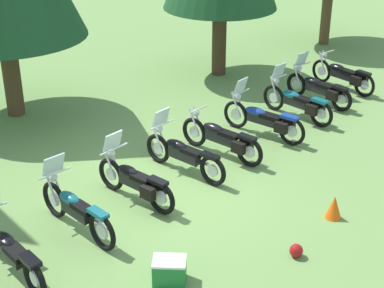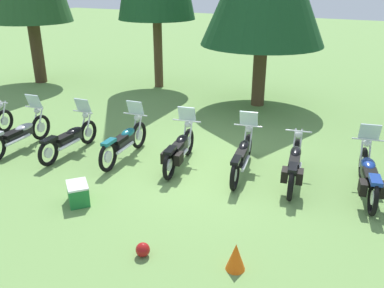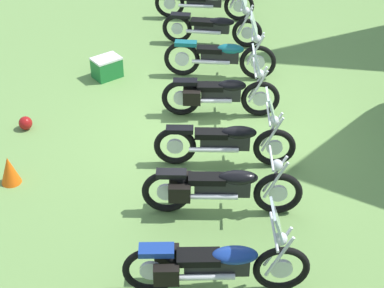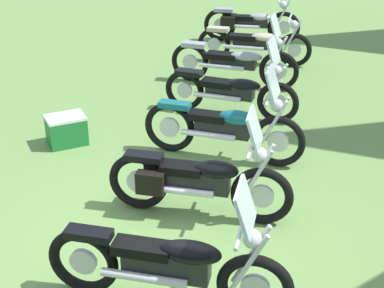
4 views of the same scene
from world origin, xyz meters
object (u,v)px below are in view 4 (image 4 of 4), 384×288
Objects in this scene: motorcycle_2 at (235,61)px; picnic_cooler at (66,130)px; motorcycle_1 at (254,43)px; motorcycle_0 at (250,23)px; motorcycle_5 at (197,180)px; motorcycle_3 at (232,90)px; motorcycle_4 at (225,127)px; motorcycle_6 at (170,264)px.

motorcycle_2 reaches higher than picnic_cooler.
picnic_cooler is (4.67, -1.40, -0.22)m from motorcycle_1.
motorcycle_5 is at bearing -89.63° from motorcycle_0.
motorcycle_1 is 4.88m from picnic_cooler.
motorcycle_0 is 1.01× the size of motorcycle_5.
motorcycle_2 is (2.86, 0.63, 0.02)m from motorcycle_0.
motorcycle_5 is at bearing -81.05° from motorcycle_3.
motorcycle_0 is 6.22m from picnic_cooler.
motorcycle_2 is 1.07× the size of motorcycle_3.
motorcycle_2 is 1.06× the size of motorcycle_4.
motorcycle_5 is (7.19, 1.66, 0.02)m from motorcycle_0.
motorcycle_5 is 2.69m from picnic_cooler.
motorcycle_1 is at bearing 97.26° from motorcycle_3.
motorcycle_4 is (4.22, 0.89, 0.05)m from motorcycle_1.
motorcycle_3 is at bearing -88.66° from motorcycle_0.
motorcycle_1 is 0.97× the size of motorcycle_2.
motorcycle_4 is 2.35m from picnic_cooler.
motorcycle_4 is at bearing 90.76° from motorcycle_6.
picnic_cooler is at bearing -137.10° from motorcycle_3.
motorcycle_0 is 3.19× the size of picnic_cooler.
motorcycle_2 is 1.45m from motorcycle_3.
motorcycle_1 is 1.04× the size of motorcycle_3.
motorcycle_5 reaches higher than motorcycle_1.
motorcycle_5 reaches higher than picnic_cooler.
motorcycle_6 is 3.81m from picnic_cooler.
motorcycle_1 is at bearing 163.35° from picnic_cooler.
motorcycle_0 is 0.95× the size of motorcycle_4.
motorcycle_0 is at bearing 97.46° from motorcycle_2.
motorcycle_3 is at bearing 91.56° from motorcycle_5.
motorcycle_5 is (4.32, 1.03, 0.00)m from motorcycle_2.
motorcycle_5 reaches higher than motorcycle_6.
motorcycle_3 reaches higher than picnic_cooler.
motorcycle_0 is 0.94× the size of motorcycle_6.
picnic_cooler is at bearing 128.57° from motorcycle_6.
picnic_cooler is at bearing -115.34° from motorcycle_1.
picnic_cooler is (3.30, -1.45, -0.25)m from motorcycle_2.
motorcycle_1 is at bearing 91.54° from motorcycle_6.
motorcycle_3 is 1.04× the size of motorcycle_5.
motorcycle_3 is (4.25, 1.06, 0.00)m from motorcycle_0.
motorcycle_2 is 1.05× the size of motorcycle_6.
motorcycle_6 is (1.50, 0.36, -0.00)m from motorcycle_5.
motorcycle_0 reaches higher than motorcycle_1.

